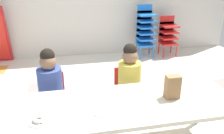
# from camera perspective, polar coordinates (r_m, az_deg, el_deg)

# --- Properties ---
(ground_plane) EXTENTS (6.15, 4.80, 0.02)m
(ground_plane) POSITION_cam_1_polar(r_m,az_deg,el_deg) (3.03, 0.12, -11.34)
(ground_plane) COLOR silver
(craft_table) EXTENTS (2.19, 0.73, 0.56)m
(craft_table) POSITION_cam_1_polar(r_m,az_deg,el_deg) (2.16, 1.34, -9.66)
(craft_table) COLOR beige
(craft_table) RESTS_ON ground_plane
(seated_child_near_camera) EXTENTS (0.34, 0.34, 0.92)m
(seated_child_near_camera) POSITION_cam_1_polar(r_m,az_deg,el_deg) (2.63, -14.55, -3.46)
(seated_child_near_camera) COLOR red
(seated_child_near_camera) RESTS_ON ground_plane
(seated_child_middle_seat) EXTENTS (0.34, 0.34, 0.92)m
(seated_child_middle_seat) POSITION_cam_1_polar(r_m,az_deg,el_deg) (2.71, 4.16, -1.95)
(seated_child_middle_seat) COLOR red
(seated_child_middle_seat) RESTS_ON ground_plane
(kid_chair_blue_stack) EXTENTS (0.32, 0.30, 1.04)m
(kid_chair_blue_stack) POSITION_cam_1_polar(r_m,az_deg,el_deg) (4.87, 7.97, 9.06)
(kid_chair_blue_stack) COLOR blue
(kid_chair_blue_stack) RESTS_ON ground_plane
(kid_chair_red_stack) EXTENTS (0.32, 0.30, 0.80)m
(kid_chair_red_stack) POSITION_cam_1_polar(r_m,az_deg,el_deg) (5.09, 13.23, 7.83)
(kid_chair_red_stack) COLOR red
(kid_chair_red_stack) RESTS_ON ground_plane
(paper_bag_brown) EXTENTS (0.13, 0.09, 0.22)m
(paper_bag_brown) POSITION_cam_1_polar(r_m,az_deg,el_deg) (2.25, 14.23, -4.62)
(paper_bag_brown) COLOR #9E754C
(paper_bag_brown) RESTS_ON craft_table
(paper_plate_near_edge) EXTENTS (0.18, 0.18, 0.01)m
(paper_plate_near_edge) POSITION_cam_1_polar(r_m,az_deg,el_deg) (1.99, -16.95, -12.24)
(paper_plate_near_edge) COLOR white
(paper_plate_near_edge) RESTS_ON craft_table
(paper_plate_center_table) EXTENTS (0.18, 0.18, 0.01)m
(paper_plate_center_table) POSITION_cam_1_polar(r_m,az_deg,el_deg) (2.02, -2.49, -10.54)
(paper_plate_center_table) COLOR white
(paper_plate_center_table) RESTS_ON craft_table
(donut_powdered_on_plate) EXTENTS (0.11, 0.11, 0.03)m
(donut_powdered_on_plate) POSITION_cam_1_polar(r_m,az_deg,el_deg) (1.98, -17.01, -11.76)
(donut_powdered_on_plate) COLOR white
(donut_powdered_on_plate) RESTS_ON craft_table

